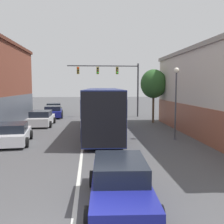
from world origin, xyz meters
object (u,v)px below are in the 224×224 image
parked_car_left_far (41,118)px  street_lamp (176,94)px  hatchback_foreground (120,183)px  parked_car_left_distant (54,108)px  bus (103,108)px  parked_car_left_mid (12,134)px  traffic_signal_gantry (114,77)px  street_tree_near (154,84)px  parked_car_left_near (53,112)px

parked_car_left_far → street_lamp: size_ratio=0.92×
hatchback_foreground → parked_car_left_distant: 28.28m
bus → parked_car_left_distant: bearing=23.2°
hatchback_foreground → parked_car_left_mid: (-5.67, 8.69, -0.01)m
bus → traffic_signal_gantry: 10.51m
bus → street_tree_near: size_ratio=2.49×
parked_car_left_mid → traffic_signal_gantry: (7.54, 13.55, 3.94)m
hatchback_foreground → traffic_signal_gantry: bearing=-2.0°
street_lamp → parked_car_left_near: bearing=126.4°
parked_car_left_far → parked_car_left_distant: 11.59m
street_tree_near → bus: bearing=-135.7°
parked_car_left_far → parked_car_left_distant: size_ratio=1.07×
traffic_signal_gantry → parked_car_left_mid: bearing=-119.1°
parked_car_left_near → street_tree_near: (10.29, -5.25, 3.10)m
street_lamp → street_tree_near: (0.48, 8.06, 0.73)m
parked_car_left_mid → bus: bearing=-65.3°
parked_car_left_near → street_tree_near: street_tree_near is taller
hatchback_foreground → parked_car_left_distant: hatchback_foreground is taller
parked_car_left_near → parked_car_left_mid: size_ratio=1.14×
parked_car_left_distant → street_lamp: street_lamp is taller
parked_car_left_distant → street_tree_near: bearing=-141.1°
parked_car_left_distant → traffic_signal_gantry: bearing=-133.0°
bus → parked_car_left_far: size_ratio=2.95×
hatchback_foreground → parked_car_left_near: bearing=15.6°
street_lamp → street_tree_near: bearing=86.6°
parked_car_left_mid → parked_car_left_far: size_ratio=0.97×
parked_car_left_mid → parked_car_left_far: bearing=-10.1°
parked_car_left_mid → street_tree_near: bearing=-58.8°
bus → street_lamp: bearing=-121.3°
parked_car_left_near → parked_car_left_distant: (-0.64, 5.25, -0.03)m
parked_car_left_distant → street_lamp: size_ratio=0.86×
traffic_signal_gantry → hatchback_foreground: bearing=-94.8°
parked_car_left_distant → street_tree_near: 15.47m
parked_car_left_distant → street_tree_near: (10.93, -10.50, 3.13)m
parked_car_left_near → parked_car_left_mid: bearing=172.2°
traffic_signal_gantry → bus: bearing=-100.0°
bus → traffic_signal_gantry: bearing=-7.4°
parked_car_left_far → street_lamp: 12.39m
bus → parked_car_left_mid: bearing=124.0°
hatchback_foreground → street_lamp: size_ratio=0.95×
bus → traffic_signal_gantry: traffic_signal_gantry is taller
traffic_signal_gantry → street_tree_near: bearing=-56.6°
parked_car_left_near → parked_car_left_distant: parked_car_left_near is taller
traffic_signal_gantry → street_tree_near: (3.33, -5.04, -0.82)m
bus → parked_car_left_far: 6.73m
hatchback_foreground → parked_car_left_near: 23.01m
hatchback_foreground → parked_car_left_far: bearing=20.9°
parked_car_left_mid → parked_car_left_far: 7.43m
parked_car_left_near → parked_car_left_far: size_ratio=1.11×
parked_car_left_far → street_tree_near: 10.95m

